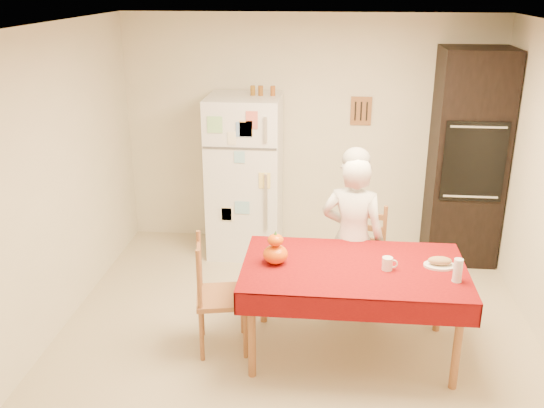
# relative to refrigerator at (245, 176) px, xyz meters

# --- Properties ---
(floor) EXTENTS (4.50, 4.50, 0.00)m
(floor) POSITION_rel_refrigerator_xyz_m (0.65, -1.88, -0.85)
(floor) COLOR #C0AF8B
(floor) RESTS_ON ground
(room_shell) EXTENTS (4.02, 4.52, 2.51)m
(room_shell) POSITION_rel_refrigerator_xyz_m (0.65, -1.88, 0.77)
(room_shell) COLOR beige
(room_shell) RESTS_ON ground
(refrigerator) EXTENTS (0.75, 0.74, 1.70)m
(refrigerator) POSITION_rel_refrigerator_xyz_m (0.00, 0.00, 0.00)
(refrigerator) COLOR white
(refrigerator) RESTS_ON floor
(oven_cabinet) EXTENTS (0.70, 0.62, 2.20)m
(oven_cabinet) POSITION_rel_refrigerator_xyz_m (2.28, 0.05, 0.25)
(oven_cabinet) COLOR black
(oven_cabinet) RESTS_ON floor
(dining_table) EXTENTS (1.70, 1.00, 0.76)m
(dining_table) POSITION_rel_refrigerator_xyz_m (1.10, -1.86, -0.16)
(dining_table) COLOR brown
(dining_table) RESTS_ON floor
(chair_far) EXTENTS (0.52, 0.51, 0.95)m
(chair_far) POSITION_rel_refrigerator_xyz_m (1.19, -1.08, -0.34)
(chair_far) COLOR brown
(chair_far) RESTS_ON floor
(chair_left) EXTENTS (0.48, 0.49, 0.95)m
(chair_left) POSITION_rel_refrigerator_xyz_m (0.01, -1.89, -0.34)
(chair_left) COLOR brown
(chair_left) RESTS_ON floor
(seated_woman) EXTENTS (0.60, 0.46, 1.49)m
(seated_woman) POSITION_rel_refrigerator_xyz_m (1.10, -1.30, -0.11)
(seated_woman) COLOR silver
(seated_woman) RESTS_ON floor
(coffee_mug) EXTENTS (0.08, 0.08, 0.10)m
(coffee_mug) POSITION_rel_refrigerator_xyz_m (1.34, -1.90, -0.04)
(coffee_mug) COLOR white
(coffee_mug) RESTS_ON dining_table
(pumpkin_lower) EXTENTS (0.19, 0.19, 0.14)m
(pumpkin_lower) POSITION_rel_refrigerator_xyz_m (0.50, -1.86, -0.02)
(pumpkin_lower) COLOR red
(pumpkin_lower) RESTS_ON dining_table
(pumpkin_upper) EXTENTS (0.12, 0.12, 0.09)m
(pumpkin_upper) POSITION_rel_refrigerator_xyz_m (0.50, -1.86, 0.10)
(pumpkin_upper) COLOR #EB4B05
(pumpkin_upper) RESTS_ON pumpkin_lower
(wine_glass) EXTENTS (0.07, 0.07, 0.18)m
(wine_glass) POSITION_rel_refrigerator_xyz_m (1.83, -2.04, -0.00)
(wine_glass) COLOR silver
(wine_glass) RESTS_ON dining_table
(bread_plate) EXTENTS (0.24, 0.24, 0.02)m
(bread_plate) POSITION_rel_refrigerator_xyz_m (1.75, -1.81, -0.08)
(bread_plate) COLOR white
(bread_plate) RESTS_ON dining_table
(bread_loaf) EXTENTS (0.18, 0.10, 0.06)m
(bread_loaf) POSITION_rel_refrigerator_xyz_m (1.75, -1.81, -0.04)
(bread_loaf) COLOR #A1734F
(bread_loaf) RESTS_ON bread_plate
(spice_jar_left) EXTENTS (0.05, 0.05, 0.10)m
(spice_jar_left) POSITION_rel_refrigerator_xyz_m (0.09, 0.05, 0.90)
(spice_jar_left) COLOR brown
(spice_jar_left) RESTS_ON refrigerator
(spice_jar_mid) EXTENTS (0.05, 0.05, 0.10)m
(spice_jar_mid) POSITION_rel_refrigerator_xyz_m (0.17, 0.05, 0.90)
(spice_jar_mid) COLOR brown
(spice_jar_mid) RESTS_ON refrigerator
(spice_jar_right) EXTENTS (0.05, 0.05, 0.10)m
(spice_jar_right) POSITION_rel_refrigerator_xyz_m (0.29, 0.05, 0.90)
(spice_jar_right) COLOR #974E1B
(spice_jar_right) RESTS_ON refrigerator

